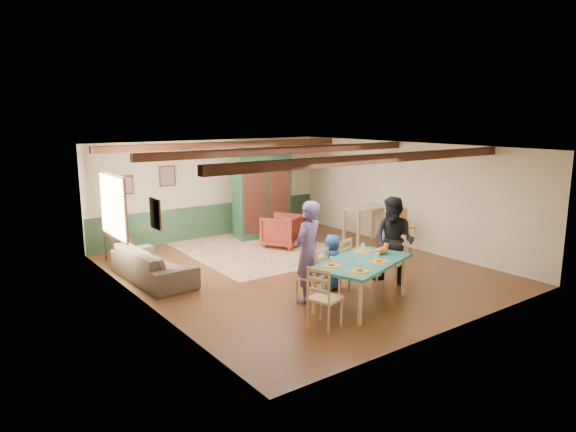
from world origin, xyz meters
TOP-DOWN VIEW (x-y plane):
  - floor at (0.00, 0.00)m, footprint 8.00×8.00m
  - wall_back at (0.00, 4.00)m, footprint 7.00×0.02m
  - wall_left at (-3.50, 0.00)m, footprint 0.02×8.00m
  - wall_right at (3.50, 0.00)m, footprint 0.02×8.00m
  - ceiling at (0.00, 0.00)m, footprint 7.00×8.00m
  - wainscot_back at (0.00, 3.98)m, footprint 6.95×0.03m
  - ceiling_beam_front at (0.00, -2.30)m, footprint 6.95×0.16m
  - ceiling_beam_mid at (0.00, 0.40)m, footprint 6.95×0.16m
  - ceiling_beam_back at (0.00, 3.00)m, footprint 6.95×0.16m
  - window_left at (-3.47, 1.70)m, footprint 0.06×1.60m
  - picture_left_wall at (-3.47, -0.60)m, footprint 0.04×0.42m
  - picture_back_a at (-1.30, 3.97)m, footprint 0.45×0.04m
  - picture_back_b at (-2.40, 3.97)m, footprint 0.38×0.04m
  - dining_table at (-0.38, -2.35)m, footprint 2.19×1.64m
  - dining_chair_far_left at (-1.04, -1.74)m, footprint 0.58×0.60m
  - dining_chair_far_right at (-0.21, -1.47)m, footprint 0.58×0.60m
  - dining_chair_end_left at (-1.57, -2.74)m, footprint 0.60×0.58m
  - dining_chair_end_right at (0.80, -1.96)m, footprint 0.60×0.58m
  - person_man at (-1.06, -1.66)m, footprint 0.79×0.64m
  - person_woman at (0.91, -1.93)m, footprint 0.91×1.04m
  - person_child at (-0.24, -1.39)m, footprint 0.61×0.49m
  - cat at (0.22, -2.27)m, footprint 0.42×0.27m
  - place_setting_near_left at (-0.86, -2.79)m, footprint 0.51×0.44m
  - place_setting_near_center at (-0.19, -2.57)m, footprint 0.51×0.44m
  - place_setting_far_left at (-1.03, -2.28)m, footprint 0.51×0.44m
  - place_setting_far_right at (0.10, -1.91)m, footprint 0.51×0.44m
  - area_rug at (0.23, 1.96)m, footprint 3.54×4.17m
  - armoire at (1.09, 3.12)m, footprint 1.77×0.83m
  - armchair at (0.90, 1.88)m, footprint 1.23×1.24m
  - sofa at (-2.88, 1.19)m, footprint 1.02×2.39m
  - end_table at (-2.98, 3.06)m, footprint 0.57×0.57m
  - table_lamp at (-2.98, 3.06)m, footprint 0.36×0.36m
  - counter_table at (2.85, 0.80)m, footprint 1.22×0.73m
  - bar_stool_left at (3.03, -0.44)m, footprint 0.41×0.45m
  - bar_stool_right at (3.10, 0.02)m, footprint 0.47×0.51m

SIDE VIEW (x-z plane):
  - floor at x=0.00m, z-range 0.00..0.00m
  - area_rug at x=0.23m, z-range 0.00..0.01m
  - end_table at x=-2.98m, z-range 0.00..0.63m
  - sofa at x=-2.88m, z-range 0.00..0.69m
  - dining_table at x=-0.38m, z-range 0.00..0.81m
  - armchair at x=0.90m, z-range 0.00..0.84m
  - wainscot_back at x=0.00m, z-range 0.00..0.90m
  - counter_table at x=2.85m, z-range 0.00..1.01m
  - dining_chair_far_left at x=-1.04m, z-range 0.00..1.03m
  - dining_chair_far_right at x=-0.21m, z-range 0.00..1.03m
  - dining_chair_end_left at x=-1.57m, z-range 0.00..1.03m
  - dining_chair_end_right at x=0.80m, z-range 0.00..1.03m
  - bar_stool_left at x=3.03m, z-range 0.00..1.08m
  - person_child at x=-0.24m, z-range 0.00..1.09m
  - bar_stool_right at x=3.10m, z-range 0.00..1.18m
  - place_setting_near_left at x=-0.86m, z-range 0.81..0.92m
  - place_setting_near_center at x=-0.19m, z-range 0.81..0.92m
  - place_setting_far_left at x=-1.03m, z-range 0.81..0.92m
  - place_setting_far_right at x=0.10m, z-range 0.81..0.92m
  - person_woman at x=0.91m, z-range 0.00..1.79m
  - cat at x=0.22m, z-range 0.81..1.01m
  - table_lamp at x=-2.98m, z-range 0.63..1.21m
  - person_man at x=-1.06m, z-range 0.00..1.87m
  - armoire at x=1.09m, z-range 0.00..2.42m
  - wall_back at x=0.00m, z-range 0.00..2.70m
  - wall_left at x=-3.50m, z-range 0.00..2.70m
  - wall_right at x=3.50m, z-range 0.00..2.70m
  - window_left at x=-3.47m, z-range 0.90..2.20m
  - picture_back_b at x=-2.40m, z-range 1.41..1.89m
  - picture_left_wall at x=-3.47m, z-range 1.49..2.01m
  - picture_back_a at x=-1.30m, z-range 1.52..2.08m
  - ceiling_beam_front at x=0.00m, z-range 2.53..2.69m
  - ceiling_beam_mid at x=0.00m, z-range 2.53..2.69m
  - ceiling_beam_back at x=0.00m, z-range 2.53..2.69m
  - ceiling at x=0.00m, z-range 2.69..2.71m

